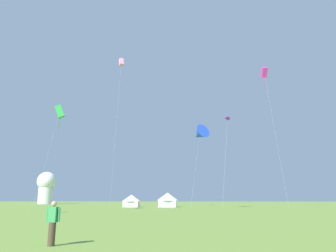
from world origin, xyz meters
TOP-DOWN VIEW (x-y plane):
  - kite_purple_parafoil at (9.13, 47.41)m, footprint 2.40×2.98m
  - kite_green_box at (-17.40, 41.08)m, footprint 3.28×2.15m
  - kite_pink_box at (-12.08, 59.58)m, footprint 1.48×3.22m
  - kite_magenta_box at (17.12, 52.82)m, footprint 2.55×3.12m
  - kite_blue_delta at (4.69, 56.60)m, footprint 4.41×4.51m
  - person_spectator at (-3.06, 7.15)m, footprint 0.57×0.28m
  - festival_tent_center at (-10.16, 65.82)m, footprint 4.08×4.08m
  - festival_tent_left at (-2.20, 65.82)m, footprint 4.70×4.70m
  - observatory_dome at (-46.32, 103.26)m, footprint 6.40×6.40m

SIDE VIEW (x-z plane):
  - person_spectator at x=-3.06m, z-range -0.02..1.71m
  - festival_tent_center at x=-10.16m, z-range 0.14..2.79m
  - festival_tent_left at x=-2.20m, z-range 0.16..3.22m
  - observatory_dome at x=-46.32m, z-range 0.61..11.41m
  - kite_blue_delta at x=4.69m, z-range 6.20..22.27m
  - kite_green_box at x=-17.40m, z-range 6.94..22.95m
  - kite_purple_parafoil at x=9.13m, z-range 7.31..22.75m
  - kite_magenta_box at x=17.12m, z-range 12.10..38.48m
  - kite_pink_box at x=-12.08m, z-range 15.06..47.24m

